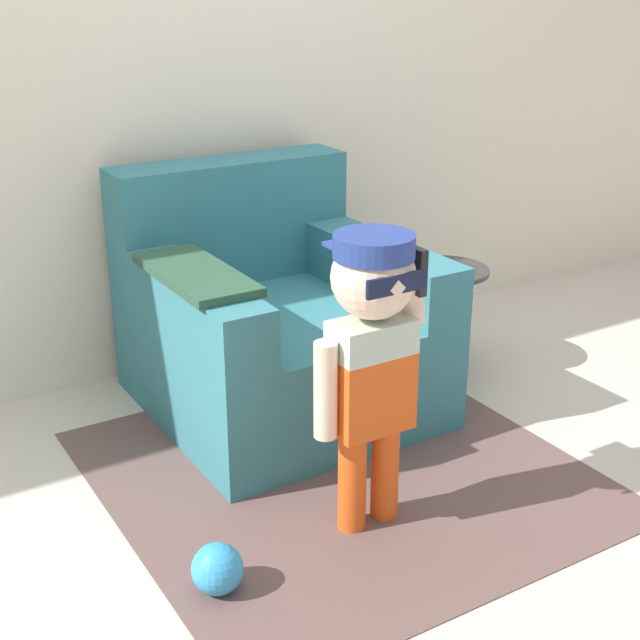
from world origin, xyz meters
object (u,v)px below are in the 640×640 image
armchair (273,323)px  toy_ball (217,569)px  person_child (371,338)px  side_table (443,308)px

armchair → toy_ball: armchair is taller
armchair → toy_ball: size_ratio=7.25×
person_child → toy_ball: size_ratio=6.38×
toy_ball → person_child: bearing=6.4°
armchair → person_child: person_child is taller
armchair → side_table: 0.73m
person_child → toy_ball: (-0.51, -0.06, -0.52)m
person_child → toy_ball: bearing=-173.6°
side_table → person_child: bearing=-139.4°
toy_ball → side_table: bearing=30.2°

